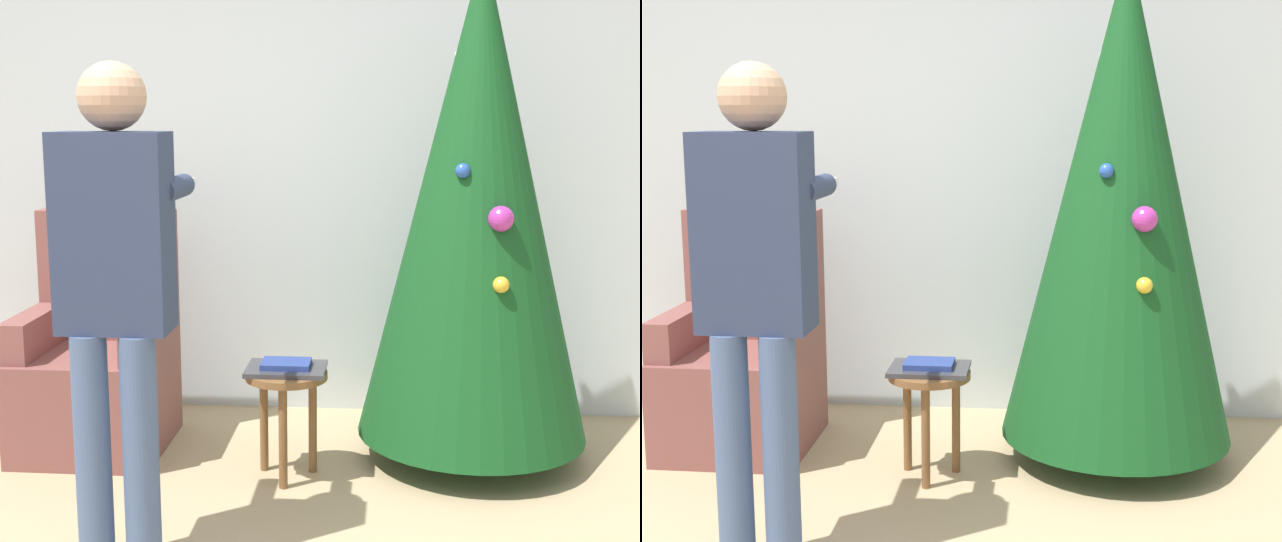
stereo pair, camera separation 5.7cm
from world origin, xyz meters
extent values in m
cube|color=silver|center=(0.00, 2.23, 1.35)|extent=(8.00, 0.06, 2.70)
cylinder|color=brown|center=(0.91, 1.60, 0.06)|extent=(0.10, 0.10, 0.12)
cone|color=#144C1E|center=(0.91, 1.60, 1.16)|extent=(1.01, 1.01, 2.09)
sphere|color=#B23399|center=(0.99, 1.33, 1.11)|extent=(0.10, 0.10, 0.10)
sphere|color=gold|center=(0.99, 1.27, 0.85)|extent=(0.07, 0.07, 0.07)
sphere|color=white|center=(0.84, 1.68, 1.77)|extent=(0.06, 0.06, 0.06)
sphere|color=#2856B2|center=(0.83, 1.38, 1.30)|extent=(0.06, 0.06, 0.06)
cube|color=brown|center=(-0.79, 1.56, 0.23)|extent=(0.64, 0.65, 0.46)
cube|color=brown|center=(-0.79, 1.82, 0.77)|extent=(0.64, 0.14, 0.62)
cube|color=brown|center=(-1.06, 1.56, 0.55)|extent=(0.12, 0.58, 0.18)
cube|color=brown|center=(-0.53, 1.56, 0.55)|extent=(0.12, 0.58, 0.18)
cylinder|color=#475B84|center=(-0.43, 0.47, 0.41)|extent=(0.12, 0.12, 0.82)
cylinder|color=#475B84|center=(-0.26, 0.47, 0.41)|extent=(0.12, 0.12, 0.82)
cube|color=#2D3856|center=(-0.34, 0.53, 1.14)|extent=(0.36, 0.20, 0.65)
sphere|color=tan|center=(-0.34, 0.56, 1.58)|extent=(0.22, 0.22, 0.22)
cylinder|color=#2D3856|center=(-0.50, 0.72, 1.27)|extent=(0.08, 0.30, 0.08)
cylinder|color=#2D3856|center=(-0.19, 0.72, 1.27)|extent=(0.08, 0.30, 0.08)
cube|color=white|center=(-0.19, 0.91, 1.27)|extent=(0.04, 0.14, 0.04)
cylinder|color=brown|center=(0.12, 1.30, 0.45)|extent=(0.35, 0.35, 0.03)
cylinder|color=brown|center=(0.12, 1.18, 0.22)|extent=(0.04, 0.04, 0.43)
cylinder|color=brown|center=(0.23, 1.36, 0.22)|extent=(0.04, 0.04, 0.43)
cylinder|color=brown|center=(0.01, 1.36, 0.22)|extent=(0.04, 0.04, 0.43)
cube|color=#38383D|center=(0.12, 1.30, 0.47)|extent=(0.33, 0.24, 0.02)
cube|color=navy|center=(0.12, 1.30, 0.50)|extent=(0.20, 0.15, 0.02)
camera|label=1|loc=(0.56, -2.26, 1.53)|focal=50.00mm
camera|label=2|loc=(0.62, -2.26, 1.53)|focal=50.00mm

